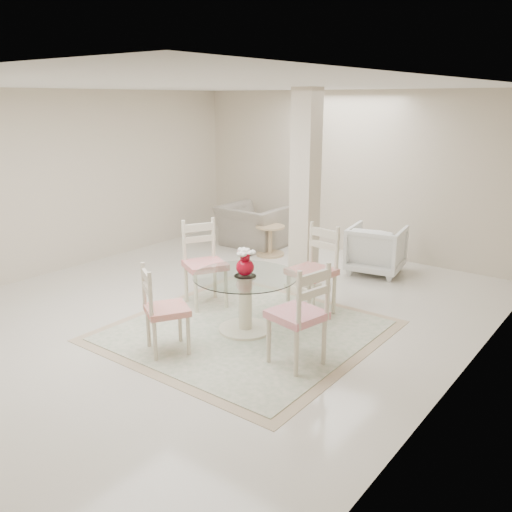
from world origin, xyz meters
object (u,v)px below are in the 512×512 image
Objects in this scene: dining_table at (245,303)px; dining_chair_west at (203,257)px; dining_chair_east at (303,308)px; dining_chair_north at (316,263)px; side_table at (270,242)px; column at (305,194)px; dining_chair_south at (160,303)px; armchair_white at (376,249)px; recliner_taupe at (254,226)px; red_vase at (245,262)px.

dining_chair_west is (-0.96, 0.36, 0.29)m from dining_table.
dining_chair_north is at bearing -142.17° from dining_chair_east.
dining_table is 3.15m from side_table.
dining_table is at bearing -81.90° from column.
dining_chair_south is 3.91m from armchair_white.
armchair_white reaches higher than side_table.
dining_chair_east is 1.46m from dining_chair_south.
dining_chair_west is at bearing -74.67° from side_table.
dining_chair_west is at bearing -146.22° from dining_chair_north.
dining_chair_north is 1.96m from armchair_white.
red_vase is at bearing 126.86° from recliner_taupe.
dining_table is 2.28× the size of side_table.
side_table is (-0.65, 2.35, -0.40)m from dining_chair_west.
dining_chair_east reaches higher than recliner_taupe.
side_table is at bearing 120.72° from red_vase.
dining_table is 1.45× the size of armchair_white.
column reaches higher than dining_chair_east.
column reaches higher than recliner_taupe.
side_table is at bearing 43.57° from dining_chair_west.
dining_chair_south reaches higher than red_vase.
side_table is (-2.58, 3.04, -0.39)m from dining_chair_east.
dining_chair_south is 4.40m from recliner_taupe.
recliner_taupe is (-1.85, 3.98, -0.19)m from dining_chair_south.
armchair_white is at bearing 85.63° from red_vase.
red_vase is 1.04m from dining_chair_east.
dining_chair_north reaches higher than dining_chair_west.
dining_table is at bearing -79.62° from dining_chair_south.
side_table is at bearing 146.41° from dining_chair_north.
red_vase reaches higher than side_table.
dining_table is 0.98× the size of dining_chair_east.
armchair_white is at bearing -67.79° from dining_chair_south.
dining_chair_west is at bearing -97.90° from dining_chair_east.
column is 2.66m from recliner_taupe.
red_vase is at bearing -82.00° from dining_chair_west.
dining_chair_north reaches higher than dining_chair_east.
dining_chair_east is at bearing -19.00° from red_vase.
red_vase is at bearing -81.87° from column.
side_table is (-1.61, 2.71, -0.11)m from dining_table.
dining_table is (0.22, -1.56, -1.01)m from column.
dining_table is 2.92m from armchair_white.
red_vase is at bearing -100.40° from dining_chair_north.
dining_chair_east is 1.13× the size of dining_chair_south.
dining_chair_north is 1.15× the size of dining_chair_south.
column is 1.87m from dining_table.
column is 2.32× the size of dining_table.
armchair_white is (0.58, 3.86, -0.19)m from dining_chair_south.
recliner_taupe is (-1.24, 2.67, -0.27)m from dining_chair_west.
recliner_taupe is at bearing 53.19° from dining_chair_west.
column is 2.58× the size of dining_chair_south.
red_vase is 3.78m from recliner_taupe.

